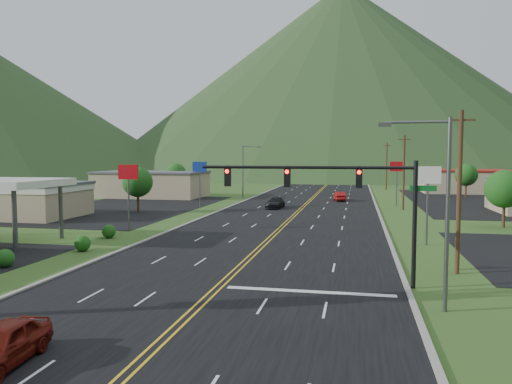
% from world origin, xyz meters
% --- Properties ---
extents(traffic_signal, '(13.10, 0.43, 7.00)m').
position_xyz_m(traffic_signal, '(6.48, 14.00, 5.33)').
color(traffic_signal, black).
rests_on(traffic_signal, ground).
extents(streetlight_east, '(3.28, 0.25, 9.00)m').
position_xyz_m(streetlight_east, '(11.18, 10.00, 5.18)').
color(streetlight_east, '#59595E').
rests_on(streetlight_east, ground).
extents(streetlight_west, '(3.28, 0.25, 9.00)m').
position_xyz_m(streetlight_west, '(-11.68, 70.00, 5.18)').
color(streetlight_west, '#59595E').
rests_on(streetlight_west, ground).
extents(building_west_mid, '(14.40, 10.40, 4.10)m').
position_xyz_m(building_west_mid, '(-32.00, 38.00, 2.27)').
color(building_west_mid, tan).
rests_on(building_west_mid, ground).
extents(building_west_far, '(18.40, 11.40, 4.50)m').
position_xyz_m(building_west_far, '(-28.00, 68.00, 2.26)').
color(building_west_far, tan).
rests_on(building_west_far, ground).
extents(building_east_far, '(16.40, 12.40, 4.50)m').
position_xyz_m(building_east_far, '(28.00, 90.00, 2.26)').
color(building_east_far, tan).
rests_on(building_east_far, ground).
extents(pole_sign_west_a, '(2.00, 0.18, 6.40)m').
position_xyz_m(pole_sign_west_a, '(-14.00, 30.00, 5.05)').
color(pole_sign_west_a, '#59595E').
rests_on(pole_sign_west_a, ground).
extents(pole_sign_west_b, '(2.00, 0.18, 6.40)m').
position_xyz_m(pole_sign_west_b, '(-14.00, 52.00, 5.05)').
color(pole_sign_west_b, '#59595E').
rests_on(pole_sign_west_b, ground).
extents(pole_sign_east_a, '(2.00, 0.18, 6.40)m').
position_xyz_m(pole_sign_east_a, '(13.00, 28.00, 5.05)').
color(pole_sign_east_a, '#59595E').
rests_on(pole_sign_east_a, ground).
extents(pole_sign_east_b, '(2.00, 0.18, 6.40)m').
position_xyz_m(pole_sign_east_b, '(13.00, 60.00, 5.05)').
color(pole_sign_east_b, '#59595E').
rests_on(pole_sign_east_b, ground).
extents(tree_west_a, '(3.84, 3.84, 5.82)m').
position_xyz_m(tree_west_a, '(-20.00, 45.00, 3.89)').
color(tree_west_a, '#382314').
rests_on(tree_west_a, ground).
extents(tree_west_b, '(3.84, 3.84, 5.82)m').
position_xyz_m(tree_west_b, '(-25.00, 72.00, 3.89)').
color(tree_west_b, '#382314').
rests_on(tree_west_b, ground).
extents(tree_east_a, '(3.84, 3.84, 5.82)m').
position_xyz_m(tree_east_a, '(22.00, 40.00, 3.89)').
color(tree_east_a, '#382314').
rests_on(tree_east_a, ground).
extents(tree_east_b, '(3.84, 3.84, 5.82)m').
position_xyz_m(tree_east_b, '(26.00, 78.00, 3.89)').
color(tree_east_b, '#382314').
rests_on(tree_east_b, ground).
extents(utility_pole_a, '(1.60, 0.28, 10.00)m').
position_xyz_m(utility_pole_a, '(13.50, 18.00, 5.13)').
color(utility_pole_a, '#382314').
rests_on(utility_pole_a, ground).
extents(utility_pole_b, '(1.60, 0.28, 10.00)m').
position_xyz_m(utility_pole_b, '(13.50, 55.00, 5.13)').
color(utility_pole_b, '#382314').
rests_on(utility_pole_b, ground).
extents(utility_pole_c, '(1.60, 0.28, 10.00)m').
position_xyz_m(utility_pole_c, '(13.50, 95.00, 5.13)').
color(utility_pole_c, '#382314').
rests_on(utility_pole_c, ground).
extents(utility_pole_d, '(1.60, 0.28, 10.00)m').
position_xyz_m(utility_pole_d, '(13.50, 135.00, 5.13)').
color(utility_pole_d, '#382314').
rests_on(utility_pole_d, ground).
extents(mountain_n, '(220.00, 220.00, 85.00)m').
position_xyz_m(mountain_n, '(0.00, 220.00, 42.50)').
color(mountain_n, '#1C3A1A').
rests_on(mountain_n, ground).
extents(car_red_near, '(2.13, 4.50, 1.49)m').
position_xyz_m(car_red_near, '(-4.52, 0.51, 0.74)').
color(car_red_near, '#61130A').
rests_on(car_red_near, ground).
extents(car_dark_mid, '(2.35, 5.07, 1.44)m').
position_xyz_m(car_dark_mid, '(-3.60, 53.33, 0.72)').
color(car_dark_mid, black).
rests_on(car_dark_mid, ground).
extents(car_red_far, '(2.22, 4.58, 1.45)m').
position_xyz_m(car_red_far, '(4.71, 66.35, 0.72)').
color(car_red_far, '#9C1211').
rests_on(car_red_far, ground).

